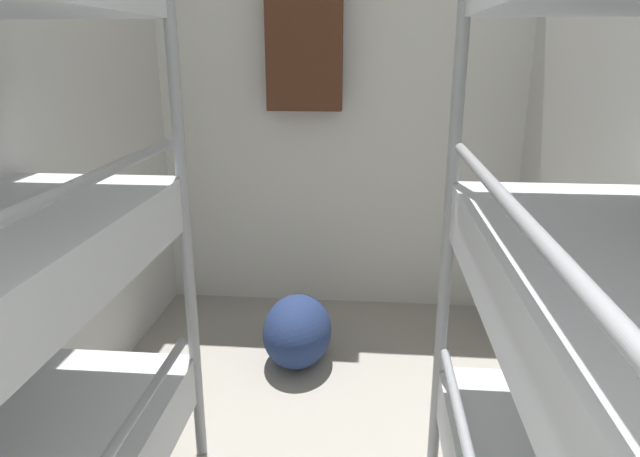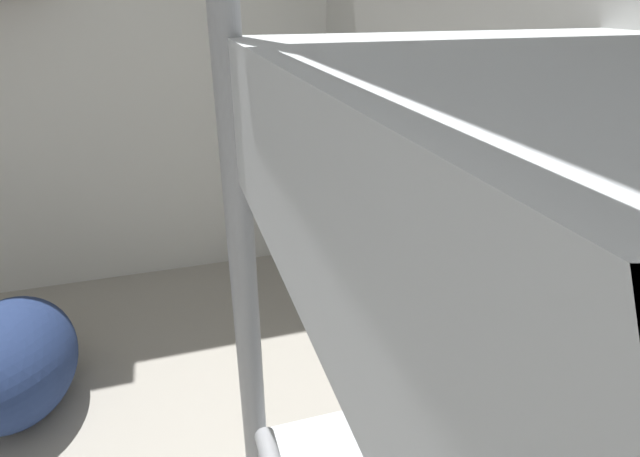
% 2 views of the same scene
% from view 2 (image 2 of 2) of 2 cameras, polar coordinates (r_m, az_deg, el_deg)
% --- Properties ---
extents(wall_back, '(2.36, 0.06, 2.43)m').
position_cam_2_polar(wall_back, '(2.35, -28.74, 21.76)').
color(wall_back, silver).
rests_on(wall_back, ground_plane).
extents(duffel_bag, '(0.37, 0.52, 0.37)m').
position_cam_2_polar(duffel_bag, '(1.91, -31.56, -12.79)').
color(duffel_bag, navy).
rests_on(duffel_bag, ground_plane).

